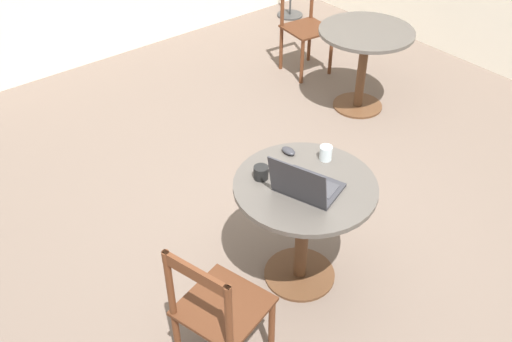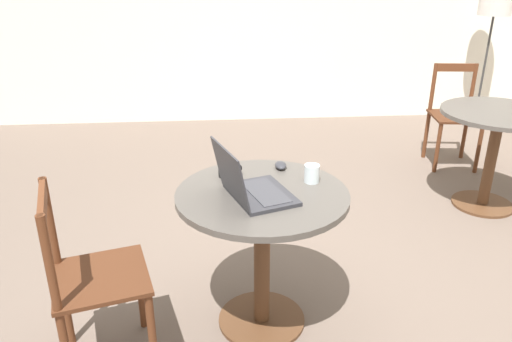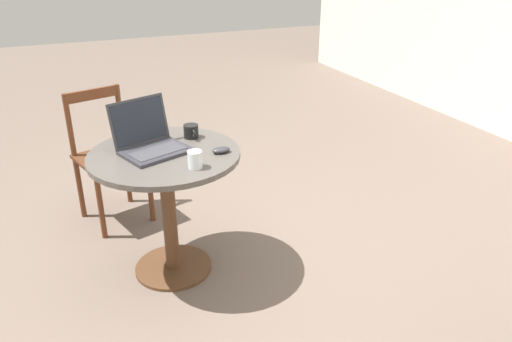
{
  "view_description": "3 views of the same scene",
  "coord_description": "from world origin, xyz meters",
  "px_view_note": "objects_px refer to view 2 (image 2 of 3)",
  "views": [
    {
      "loc": [
        -1.98,
        -2.12,
        2.77
      ],
      "look_at": [
        -0.23,
        0.04,
        0.62
      ],
      "focal_mm": 40.0,
      "sensor_mm": 36.0,
      "label": 1
    },
    {
      "loc": [
        -0.4,
        -2.46,
        1.77
      ],
      "look_at": [
        -0.2,
        -0.01,
        0.71
      ],
      "focal_mm": 35.0,
      "sensor_mm": 36.0,
      "label": 2
    },
    {
      "loc": [
        2.26,
        -0.88,
        1.79
      ],
      "look_at": [
        -0.02,
        0.1,
        0.64
      ],
      "focal_mm": 35.0,
      "sensor_mm": 36.0,
      "label": 3
    }
  ],
  "objects_px": {
    "chair_mid_back": "(454,116)",
    "mouse": "(281,165)",
    "laptop": "(251,187)",
    "mug": "(227,169)",
    "drinking_glass": "(312,173)",
    "chair_near_left": "(91,280)",
    "floor_lamp": "(494,11)",
    "cafe_table_mid": "(496,135)",
    "cafe_table_near": "(262,225)"
  },
  "relations": [
    {
      "from": "laptop",
      "to": "mouse",
      "type": "height_order",
      "value": "laptop"
    },
    {
      "from": "chair_near_left",
      "to": "mug",
      "type": "distance_m",
      "value": 0.82
    },
    {
      "from": "floor_lamp",
      "to": "drinking_glass",
      "type": "height_order",
      "value": "floor_lamp"
    },
    {
      "from": "drinking_glass",
      "to": "cafe_table_mid",
      "type": "bearing_deg",
      "value": 34.84
    },
    {
      "from": "floor_lamp",
      "to": "laptop",
      "type": "height_order",
      "value": "floor_lamp"
    },
    {
      "from": "cafe_table_near",
      "to": "laptop",
      "type": "height_order",
      "value": "laptop"
    },
    {
      "from": "laptop",
      "to": "floor_lamp",
      "type": "bearing_deg",
      "value": 49.01
    },
    {
      "from": "cafe_table_mid",
      "to": "mug",
      "type": "xyz_separation_m",
      "value": [
        -1.98,
        -0.99,
        0.22
      ]
    },
    {
      "from": "cafe_table_near",
      "to": "drinking_glass",
      "type": "relative_size",
      "value": 9.25
    },
    {
      "from": "chair_near_left",
      "to": "floor_lamp",
      "type": "distance_m",
      "value": 4.96
    },
    {
      "from": "drinking_glass",
      "to": "cafe_table_near",
      "type": "bearing_deg",
      "value": -158.61
    },
    {
      "from": "cafe_table_near",
      "to": "chair_near_left",
      "type": "relative_size",
      "value": 0.91
    },
    {
      "from": "laptop",
      "to": "drinking_glass",
      "type": "bearing_deg",
      "value": 26.75
    },
    {
      "from": "chair_mid_back",
      "to": "floor_lamp",
      "type": "relative_size",
      "value": 0.61
    },
    {
      "from": "mouse",
      "to": "chair_near_left",
      "type": "bearing_deg",
      "value": -150.96
    },
    {
      "from": "chair_near_left",
      "to": "laptop",
      "type": "xyz_separation_m",
      "value": [
        0.72,
        0.16,
        0.35
      ]
    },
    {
      "from": "laptop",
      "to": "mug",
      "type": "height_order",
      "value": "laptop"
    },
    {
      "from": "chair_mid_back",
      "to": "mouse",
      "type": "bearing_deg",
      "value": -135.46
    },
    {
      "from": "cafe_table_mid",
      "to": "drinking_glass",
      "type": "xyz_separation_m",
      "value": [
        -1.57,
        -1.1,
        0.22
      ]
    },
    {
      "from": "mouse",
      "to": "drinking_glass",
      "type": "bearing_deg",
      "value": -54.81
    },
    {
      "from": "cafe_table_mid",
      "to": "mouse",
      "type": "relative_size",
      "value": 8.2
    },
    {
      "from": "chair_near_left",
      "to": "chair_mid_back",
      "type": "distance_m",
      "value": 3.53
    },
    {
      "from": "cafe_table_mid",
      "to": "laptop",
      "type": "relative_size",
      "value": 1.96
    },
    {
      "from": "chair_near_left",
      "to": "cafe_table_near",
      "type": "bearing_deg",
      "value": 15.62
    },
    {
      "from": "mouse",
      "to": "cafe_table_mid",
      "type": "bearing_deg",
      "value": 28.16
    },
    {
      "from": "cafe_table_mid",
      "to": "chair_near_left",
      "type": "xyz_separation_m",
      "value": [
        -2.6,
        -1.41,
        -0.12
      ]
    },
    {
      "from": "drinking_glass",
      "to": "mouse",
      "type": "bearing_deg",
      "value": 125.19
    },
    {
      "from": "floor_lamp",
      "to": "chair_mid_back",
      "type": "bearing_deg",
      "value": -126.5
    },
    {
      "from": "drinking_glass",
      "to": "chair_near_left",
      "type": "bearing_deg",
      "value": -162.93
    },
    {
      "from": "cafe_table_mid",
      "to": "drinking_glass",
      "type": "relative_size",
      "value": 9.25
    },
    {
      "from": "chair_mid_back",
      "to": "drinking_glass",
      "type": "distance_m",
      "value": 2.6
    },
    {
      "from": "floor_lamp",
      "to": "drinking_glass",
      "type": "bearing_deg",
      "value": -129.11
    },
    {
      "from": "cafe_table_near",
      "to": "chair_mid_back",
      "type": "xyz_separation_m",
      "value": [
        1.92,
        2.05,
        -0.12
      ]
    },
    {
      "from": "cafe_table_near",
      "to": "laptop",
      "type": "xyz_separation_m",
      "value": [
        -0.06,
        -0.06,
        0.23
      ]
    },
    {
      "from": "cafe_table_mid",
      "to": "laptop",
      "type": "xyz_separation_m",
      "value": [
        -1.88,
        -1.25,
        0.23
      ]
    },
    {
      "from": "chair_near_left",
      "to": "chair_mid_back",
      "type": "bearing_deg",
      "value": 40.07
    },
    {
      "from": "mug",
      "to": "drinking_glass",
      "type": "relative_size",
      "value": 1.35
    },
    {
      "from": "cafe_table_near",
      "to": "chair_mid_back",
      "type": "height_order",
      "value": "chair_mid_back"
    },
    {
      "from": "chair_mid_back",
      "to": "floor_lamp",
      "type": "xyz_separation_m",
      "value": [
        0.83,
        1.12,
        0.78
      ]
    },
    {
      "from": "laptop",
      "to": "mug",
      "type": "relative_size",
      "value": 3.5
    },
    {
      "from": "floor_lamp",
      "to": "mug",
      "type": "distance_m",
      "value": 4.19
    },
    {
      "from": "chair_mid_back",
      "to": "laptop",
      "type": "bearing_deg",
      "value": -133.15
    },
    {
      "from": "chair_near_left",
      "to": "laptop",
      "type": "relative_size",
      "value": 2.14
    },
    {
      "from": "mouse",
      "to": "chair_mid_back",
      "type": "bearing_deg",
      "value": 44.54
    },
    {
      "from": "cafe_table_near",
      "to": "chair_mid_back",
      "type": "relative_size",
      "value": 0.91
    },
    {
      "from": "chair_near_left",
      "to": "drinking_glass",
      "type": "xyz_separation_m",
      "value": [
        1.03,
        0.32,
        0.34
      ]
    },
    {
      "from": "cafe_table_near",
      "to": "chair_mid_back",
      "type": "distance_m",
      "value": 2.82
    },
    {
      "from": "cafe_table_near",
      "to": "mouse",
      "type": "bearing_deg",
      "value": 66.59
    },
    {
      "from": "chair_mid_back",
      "to": "drinking_glass",
      "type": "relative_size",
      "value": 10.13
    },
    {
      "from": "cafe_table_near",
      "to": "mug",
      "type": "xyz_separation_m",
      "value": [
        -0.16,
        0.2,
        0.22
      ]
    }
  ]
}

